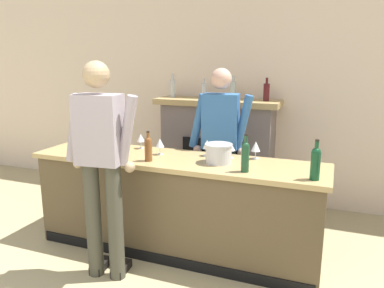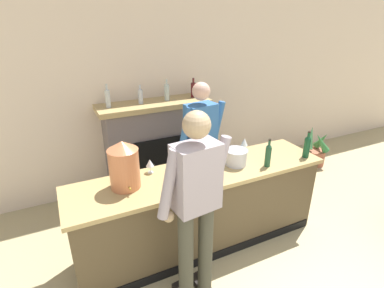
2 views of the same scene
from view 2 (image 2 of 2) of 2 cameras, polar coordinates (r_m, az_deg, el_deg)
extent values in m
cube|color=beige|center=(4.44, -6.44, 9.56)|extent=(12.00, 0.07, 2.75)
cube|color=brown|center=(3.38, 1.71, -12.58)|extent=(2.69, 0.60, 0.88)
cube|color=tan|center=(3.13, 1.81, -5.72)|extent=(2.76, 0.67, 0.04)
cube|color=black|center=(3.43, 4.14, -20.59)|extent=(2.64, 0.01, 0.10)
cube|color=slate|center=(4.40, -6.90, -0.82)|extent=(1.39, 0.44, 1.26)
cube|color=black|center=(4.28, -5.76, -4.03)|extent=(0.76, 0.02, 0.81)
cube|color=tan|center=(4.16, -7.25, 7.49)|extent=(1.55, 0.52, 0.07)
cylinder|color=#B2BABA|center=(3.98, -15.74, 8.28)|extent=(0.07, 0.07, 0.23)
cylinder|color=#B2BABA|center=(3.94, -15.98, 10.38)|extent=(0.03, 0.03, 0.08)
cylinder|color=#B4BAC2|center=(4.07, -9.78, 8.88)|extent=(0.06, 0.06, 0.19)
cylinder|color=#B4BAC2|center=(4.04, -9.90, 10.59)|extent=(0.03, 0.03, 0.06)
cylinder|color=#A7B7B2|center=(4.18, -4.81, 9.73)|extent=(0.07, 0.07, 0.22)
cylinder|color=#A7B7B2|center=(4.15, -4.88, 11.68)|extent=(0.03, 0.03, 0.07)
cylinder|color=#4D161A|center=(4.34, 0.25, 10.23)|extent=(0.07, 0.07, 0.21)
cylinder|color=#4D161A|center=(4.31, 0.26, 12.00)|extent=(0.03, 0.03, 0.07)
cylinder|color=#A15940|center=(5.67, 22.36, -2.35)|extent=(0.32, 0.32, 0.27)
cylinder|color=#332319|center=(5.62, 22.55, -1.22)|extent=(0.29, 0.29, 0.02)
cone|color=#428042|center=(5.62, 23.44, 0.70)|extent=(0.14, 0.28, 0.33)
cone|color=#3B7943|center=(5.54, 21.68, 1.11)|extent=(0.30, 0.28, 0.41)
cone|color=#357B3F|center=(5.46, 23.45, 0.25)|extent=(0.33, 0.20, 0.38)
cylinder|color=#424133|center=(2.82, 2.54, -19.70)|extent=(0.13, 0.13, 1.00)
cube|color=black|center=(3.20, 1.59, -25.08)|extent=(0.13, 0.25, 0.07)
cylinder|color=#424133|center=(2.74, -1.17, -21.22)|extent=(0.13, 0.13, 1.00)
cube|color=#9F939B|center=(2.31, 0.82, -6.38)|extent=(0.38, 0.26, 0.56)
cylinder|color=#9F939B|center=(2.44, 5.12, -4.77)|extent=(0.20, 0.08, 0.57)
sphere|color=tan|center=(2.61, 4.62, -10.41)|extent=(0.09, 0.09, 0.09)
cylinder|color=#9F939B|center=(2.23, -4.50, -7.74)|extent=(0.20, 0.08, 0.57)
sphere|color=tan|center=(2.41, -4.50, -13.64)|extent=(0.09, 0.09, 0.09)
sphere|color=tan|center=(2.13, 0.88, 3.67)|extent=(0.21, 0.21, 0.21)
cylinder|color=#313D40|center=(3.83, 0.31, -7.45)|extent=(0.13, 0.13, 0.93)
cube|color=black|center=(4.02, 0.85, -13.12)|extent=(0.13, 0.25, 0.07)
cylinder|color=#313D40|center=(3.93, 2.76, -6.63)|extent=(0.13, 0.13, 0.93)
cube|color=black|center=(4.11, 3.23, -12.20)|extent=(0.13, 0.25, 0.07)
cube|color=#3366A4|center=(3.56, 1.68, 3.30)|extent=(0.39, 0.26, 0.56)
cylinder|color=#3366A4|center=(3.43, -1.30, 2.45)|extent=(0.20, 0.08, 0.57)
sphere|color=#D5A68F|center=(3.53, -1.09, -2.20)|extent=(0.09, 0.09, 0.09)
cylinder|color=#3366A4|center=(3.67, 4.82, 3.84)|extent=(0.20, 0.08, 0.57)
sphere|color=#D5A68F|center=(3.77, 4.85, -0.54)|extent=(0.09, 0.09, 0.09)
sphere|color=#D5A68F|center=(3.44, 1.76, 10.02)|extent=(0.21, 0.21, 0.21)
cylinder|color=#CF774B|center=(2.85, -12.75, -4.62)|extent=(0.28, 0.28, 0.39)
cone|color=#CF774B|center=(2.75, -13.19, -0.28)|extent=(0.29, 0.29, 0.08)
cylinder|color=#B29333|center=(2.77, -11.73, -8.29)|extent=(0.02, 0.04, 0.02)
cylinder|color=silver|center=(3.28, 8.41, -2.60)|extent=(0.23, 0.23, 0.16)
cylinder|color=silver|center=(3.24, 8.50, -1.23)|extent=(0.25, 0.25, 0.01)
cylinder|color=#1C452A|center=(3.29, 14.25, -2.41)|extent=(0.06, 0.06, 0.22)
sphere|color=#1C452A|center=(3.25, 14.44, -0.68)|extent=(0.06, 0.06, 0.06)
cylinder|color=#1C452A|center=(3.23, 14.51, 0.00)|extent=(0.03, 0.03, 0.08)
cylinder|color=black|center=(3.21, 14.60, 0.79)|extent=(0.03, 0.03, 0.01)
cylinder|color=#124224|center=(3.64, 20.99, -0.77)|extent=(0.07, 0.07, 0.22)
sphere|color=#124224|center=(3.60, 21.24, 0.81)|extent=(0.07, 0.07, 0.07)
cylinder|color=#124224|center=(3.58, 21.33, 1.43)|extent=(0.03, 0.03, 0.08)
cylinder|color=black|center=(3.57, 21.45, 2.15)|extent=(0.03, 0.03, 0.01)
cylinder|color=brown|center=(2.87, 0.10, -6.01)|extent=(0.07, 0.07, 0.19)
sphere|color=brown|center=(2.82, 0.10, -4.35)|extent=(0.07, 0.07, 0.07)
cylinder|color=brown|center=(2.81, 0.10, -3.69)|extent=(0.03, 0.03, 0.07)
cylinder|color=black|center=(2.79, 0.10, -2.91)|extent=(0.03, 0.03, 0.01)
cylinder|color=silver|center=(3.14, -7.93, -5.35)|extent=(0.06, 0.06, 0.01)
cylinder|color=silver|center=(3.12, -7.96, -4.76)|extent=(0.01, 0.01, 0.07)
cone|color=silver|center=(3.09, -8.04, -3.56)|extent=(0.08, 0.08, 0.08)
cylinder|color=silver|center=(3.64, 9.82, -1.29)|extent=(0.07, 0.07, 0.01)
cylinder|color=silver|center=(3.62, 9.86, -0.76)|extent=(0.01, 0.01, 0.07)
cone|color=silver|center=(3.59, 9.95, 0.40)|extent=(0.08, 0.08, 0.09)
cylinder|color=silver|center=(3.48, 7.39, -2.31)|extent=(0.06, 0.06, 0.01)
cylinder|color=silver|center=(3.47, 7.42, -1.76)|extent=(0.01, 0.01, 0.07)
cone|color=silver|center=(3.44, 7.48, -0.70)|extent=(0.08, 0.08, 0.07)
cylinder|color=silver|center=(3.10, -1.93, -5.49)|extent=(0.06, 0.06, 0.01)
cylinder|color=silver|center=(3.09, -1.94, -4.87)|extent=(0.01, 0.01, 0.07)
cone|color=silver|center=(3.05, -1.96, -3.61)|extent=(0.08, 0.08, 0.08)
cylinder|color=silver|center=(3.37, 4.06, -3.06)|extent=(0.07, 0.07, 0.01)
cylinder|color=silver|center=(3.36, 4.08, -2.51)|extent=(0.01, 0.01, 0.07)
cone|color=silver|center=(3.32, 4.11, -1.35)|extent=(0.08, 0.08, 0.08)
camera|label=1|loc=(2.77, 74.24, -6.84)|focal=35.00mm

